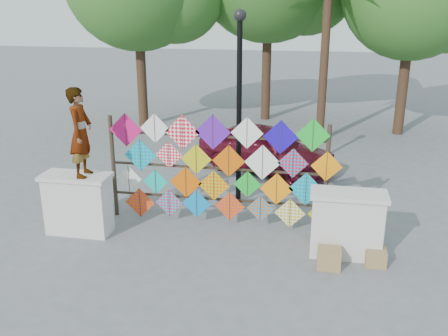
{
  "coord_description": "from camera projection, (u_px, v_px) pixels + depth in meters",
  "views": [
    {
      "loc": [
        1.99,
        -8.98,
        4.63
      ],
      "look_at": [
        0.21,
        0.6,
        1.34
      ],
      "focal_mm": 40.0,
      "sensor_mm": 36.0,
      "label": 1
    }
  ],
  "objects": [
    {
      "name": "parapet_left",
      "position": [
        78.0,
        204.0,
        10.27
      ],
      "size": [
        1.4,
        0.65,
        1.28
      ],
      "color": "silver",
      "rests_on": "ground"
    },
    {
      "name": "ground",
      "position": [
        208.0,
        238.0,
        10.2
      ],
      "size": [
        80.0,
        80.0,
        0.0
      ],
      "primitive_type": "plane",
      "color": "slate",
      "rests_on": "ground"
    },
    {
      "name": "vendor_woman",
      "position": [
        81.0,
        132.0,
        9.74
      ],
      "size": [
        0.48,
        0.68,
        1.78
      ],
      "primitive_type": "imported",
      "rotation": [
        0.0,
        0.0,
        1.65
      ],
      "color": "#99999E",
      "rests_on": "parapet_left"
    },
    {
      "name": "sedan",
      "position": [
        266.0,
        148.0,
        14.03
      ],
      "size": [
        4.24,
        3.02,
        1.34
      ],
      "primitive_type": "imported",
      "rotation": [
        0.0,
        0.0,
        1.16
      ],
      "color": "#5A0F1F",
      "rests_on": "ground"
    },
    {
      "name": "cardboard_box_near",
      "position": [
        329.0,
        258.0,
        9.04
      ],
      "size": [
        0.42,
        0.37,
        0.37
      ],
      "primitive_type": "cube",
      "color": "olive",
      "rests_on": "ground"
    },
    {
      "name": "cardboard_box_far",
      "position": [
        376.0,
        257.0,
        9.13
      ],
      "size": [
        0.37,
        0.34,
        0.31
      ],
      "primitive_type": "cube",
      "color": "olive",
      "rests_on": "ground"
    },
    {
      "name": "lamppost",
      "position": [
        239.0,
        91.0,
        11.14
      ],
      "size": [
        0.28,
        0.28,
        4.46
      ],
      "color": "black",
      "rests_on": "ground"
    },
    {
      "name": "kite_rack",
      "position": [
        220.0,
        170.0,
        10.46
      ],
      "size": [
        4.97,
        0.24,
        2.43
      ],
      "color": "#32251B",
      "rests_on": "ground"
    },
    {
      "name": "parapet_right",
      "position": [
        347.0,
        224.0,
        9.33
      ],
      "size": [
        1.4,
        0.65,
        1.28
      ],
      "color": "silver",
      "rests_on": "ground"
    }
  ]
}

